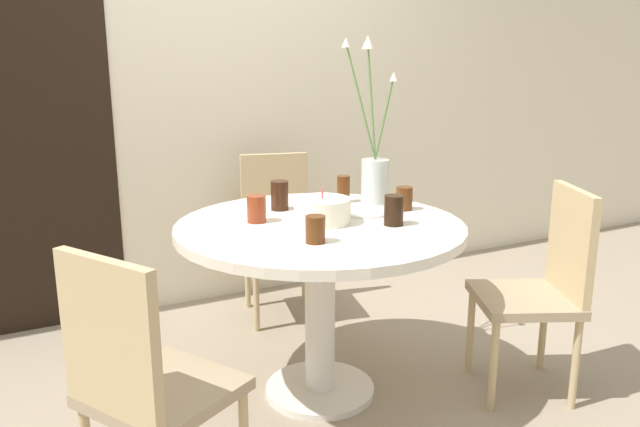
% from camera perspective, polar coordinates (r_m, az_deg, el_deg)
% --- Properties ---
extents(ground_plane, '(16.00, 16.00, 0.00)m').
position_cam_1_polar(ground_plane, '(2.83, 0.00, -16.00)').
color(ground_plane, gray).
extents(wall_back, '(8.00, 0.05, 2.60)m').
position_cam_1_polar(wall_back, '(3.69, -9.72, 11.95)').
color(wall_back, beige).
rests_on(wall_back, ground_plane).
extents(doorway_panel, '(0.90, 0.01, 2.05)m').
position_cam_1_polar(doorway_panel, '(3.50, -25.64, 6.18)').
color(doorway_panel, black).
rests_on(doorway_panel, ground_plane).
extents(dining_table, '(1.18, 1.18, 0.76)m').
position_cam_1_polar(dining_table, '(2.58, 0.00, -3.94)').
color(dining_table, silver).
rests_on(dining_table, ground_plane).
extents(chair_near_front, '(0.48, 0.48, 0.90)m').
position_cam_1_polar(chair_near_front, '(3.51, -3.85, -1.16)').
color(chair_near_front, '#9E896B').
rests_on(chair_near_front, ground_plane).
extents(chair_right_flank, '(0.54, 0.54, 0.90)m').
position_cam_1_polar(chair_right_flank, '(1.97, -15.97, -14.20)').
color(chair_right_flank, '#9E896B').
rests_on(chair_right_flank, ground_plane).
extents(chair_left_flank, '(0.53, 0.53, 0.90)m').
position_cam_1_polar(chair_left_flank, '(2.82, 19.79, -5.75)').
color(chair_left_flank, '#9E896B').
rests_on(chair_left_flank, ground_plane).
extents(birthday_cake, '(0.23, 0.23, 0.15)m').
position_cam_1_polar(birthday_cake, '(2.54, 0.18, 0.29)').
color(birthday_cake, white).
rests_on(birthday_cake, dining_table).
extents(flower_vase, '(0.20, 0.19, 0.75)m').
position_cam_1_polar(flower_vase, '(2.88, 4.98, 4.06)').
color(flower_vase, silver).
rests_on(flower_vase, dining_table).
extents(side_plate, '(0.20, 0.20, 0.01)m').
position_cam_1_polar(side_plate, '(2.70, 4.08, 0.10)').
color(side_plate, white).
rests_on(side_plate, dining_table).
extents(drink_glass_0, '(0.06, 0.06, 0.13)m').
position_cam_1_polar(drink_glass_0, '(2.90, 2.16, 2.24)').
color(drink_glass_0, '#51280F').
rests_on(drink_glass_0, dining_table).
extents(drink_glass_1, '(0.07, 0.07, 0.10)m').
position_cam_1_polar(drink_glass_1, '(2.26, -0.43, -1.46)').
color(drink_glass_1, '#51280F').
rests_on(drink_glass_1, dining_table).
extents(drink_glass_2, '(0.08, 0.08, 0.12)m').
position_cam_1_polar(drink_glass_2, '(2.51, 6.76, 0.29)').
color(drink_glass_2, black).
rests_on(drink_glass_2, dining_table).
extents(drink_glass_3, '(0.07, 0.07, 0.10)m').
position_cam_1_polar(drink_glass_3, '(2.78, 7.71, 1.38)').
color(drink_glass_3, '#51280F').
rests_on(drink_glass_3, dining_table).
extents(drink_glass_4, '(0.08, 0.08, 0.11)m').
position_cam_1_polar(drink_glass_4, '(2.56, -5.83, 0.42)').
color(drink_glass_4, maroon).
rests_on(drink_glass_4, dining_table).
extents(drink_glass_5, '(0.08, 0.08, 0.13)m').
position_cam_1_polar(drink_glass_5, '(2.76, -3.72, 1.66)').
color(drink_glass_5, '#33190C').
rests_on(drink_glass_5, dining_table).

